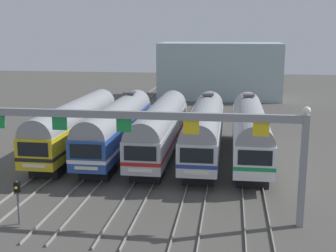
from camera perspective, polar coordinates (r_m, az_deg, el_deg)
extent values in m
plane|color=#4C4944|center=(40.45, -0.96, -3.80)|extent=(160.00, 160.00, 0.00)
cube|color=gray|center=(58.37, -6.65, 1.12)|extent=(0.07, 70.00, 0.15)
cube|color=gray|center=(58.03, -5.27, 1.09)|extent=(0.07, 70.00, 0.15)
cube|color=gray|center=(57.52, -2.88, 1.03)|extent=(0.07, 70.00, 0.15)
cube|color=gray|center=(57.27, -1.47, 0.99)|extent=(0.07, 70.00, 0.15)
cube|color=gray|center=(56.92, 0.98, 0.92)|extent=(0.07, 70.00, 0.15)
cube|color=gray|center=(56.77, 2.42, 0.88)|extent=(0.07, 70.00, 0.15)
cube|color=gray|center=(56.59, 4.91, 0.81)|extent=(0.07, 70.00, 0.15)
cube|color=gray|center=(56.53, 6.36, 0.77)|extent=(0.07, 70.00, 0.15)
cube|color=gray|center=(56.53, 8.86, 0.70)|extent=(0.07, 70.00, 0.15)
cube|color=gray|center=(56.57, 10.31, 0.66)|extent=(0.07, 70.00, 0.15)
cube|color=gold|center=(41.81, -11.60, -0.38)|extent=(2.85, 18.00, 2.35)
cube|color=black|center=(41.89, -11.58, -0.85)|extent=(2.88, 18.02, 0.28)
cylinder|color=gray|center=(41.58, -11.67, 1.20)|extent=(2.74, 17.64, 2.74)
cube|color=black|center=(33.58, -16.74, -2.86)|extent=(2.28, 0.06, 1.03)
cube|color=silver|center=(33.91, -16.61, -4.86)|extent=(1.71, 0.05, 0.24)
cube|color=black|center=(36.55, -14.77, -5.08)|extent=(2.28, 2.60, 1.05)
cube|color=black|center=(48.01, -9.03, -0.77)|extent=(2.28, 2.60, 1.05)
cube|color=#284C9E|center=(40.68, -6.41, -0.55)|extent=(2.85, 18.00, 2.35)
cube|color=white|center=(40.76, -6.40, -1.03)|extent=(2.88, 18.02, 0.28)
cylinder|color=gray|center=(40.44, -6.45, 1.07)|extent=(2.74, 17.64, 2.74)
cube|color=black|center=(32.17, -10.39, -3.19)|extent=(2.28, 0.06, 1.03)
cube|color=silver|center=(32.51, -10.31, -5.27)|extent=(1.71, 0.05, 0.24)
cube|color=black|center=(35.26, -8.88, -5.46)|extent=(2.28, 2.60, 1.05)
cube|color=black|center=(47.03, -4.47, -0.92)|extent=(2.28, 2.60, 1.05)
cube|color=#4C4C51|center=(45.03, -4.91, 4.22)|extent=(1.10, 1.10, 0.20)
cube|color=#B2B5BA|center=(39.90, -0.97, -0.72)|extent=(2.85, 18.00, 2.35)
cube|color=#B21E1E|center=(39.98, -0.97, -1.22)|extent=(2.88, 18.02, 0.28)
cylinder|color=gray|center=(39.66, -0.98, 0.93)|extent=(2.74, 17.64, 2.74)
cube|color=black|center=(31.18, -3.55, -3.50)|extent=(2.28, 0.06, 1.03)
cube|color=silver|center=(31.53, -3.52, -5.64)|extent=(1.71, 0.05, 0.24)
cube|color=black|center=(34.36, -2.60, -5.79)|extent=(2.28, 2.60, 1.05)
cube|color=black|center=(46.36, 0.25, -1.07)|extent=(2.28, 2.60, 1.05)
cube|color=silver|center=(39.50, 4.63, -0.90)|extent=(2.85, 18.00, 2.35)
cube|color=navy|center=(39.58, 4.62, -1.39)|extent=(2.88, 18.02, 0.28)
cylinder|color=gray|center=(39.25, 4.66, 0.78)|extent=(2.74, 17.64, 2.74)
cube|color=black|center=(30.66, 3.63, -3.77)|extent=(2.28, 0.06, 1.03)
cube|color=silver|center=(31.01, 3.60, -5.94)|extent=(1.71, 0.05, 0.24)
cube|color=black|center=(33.89, 3.94, -6.06)|extent=(2.28, 2.60, 1.05)
cube|color=black|center=(46.01, 5.07, -1.22)|extent=(2.28, 2.60, 1.05)
cube|color=#4C4C51|center=(43.96, 5.09, 4.02)|extent=(1.10, 1.10, 0.20)
cube|color=white|center=(39.48, 10.29, -1.06)|extent=(2.85, 18.00, 2.35)
cube|color=#198C4C|center=(39.56, 10.28, -1.56)|extent=(2.88, 18.02, 0.28)
cylinder|color=gray|center=(39.23, 10.36, 0.61)|extent=(2.74, 17.64, 2.74)
cube|color=black|center=(30.63, 10.94, -3.99)|extent=(2.28, 0.06, 1.03)
cube|color=silver|center=(30.98, 10.85, -6.16)|extent=(1.71, 0.05, 0.24)
cube|color=black|center=(33.86, 10.58, -6.26)|extent=(2.28, 2.60, 1.05)
cube|color=black|center=(45.99, 9.93, -1.36)|extent=(2.28, 2.60, 1.05)
cube|color=#4C4C51|center=(43.94, 10.19, 3.88)|extent=(1.10, 1.10, 0.20)
cube|color=gray|center=(26.45, 16.68, -5.59)|extent=(0.36, 0.36, 6.50)
cube|color=gray|center=(26.11, -5.61, 1.43)|extent=(20.41, 0.32, 0.44)
cube|color=#198C3F|center=(27.40, -13.54, 0.33)|extent=(0.90, 0.08, 0.80)
cube|color=#198C3F|center=(26.24, -5.58, 0.10)|extent=(0.90, 0.08, 0.80)
cube|color=yellow|center=(25.61, 2.94, -0.15)|extent=(0.90, 0.08, 0.80)
cube|color=yellow|center=(25.58, 11.68, -0.41)|extent=(0.90, 0.08, 0.80)
sphere|color=white|center=(25.64, 17.14, 1.89)|extent=(0.44, 0.44, 0.44)
cylinder|color=#59595E|center=(27.64, -18.43, -9.21)|extent=(0.12, 0.12, 2.61)
cube|color=black|center=(27.32, -18.56, -7.34)|extent=(0.28, 0.24, 0.60)
sphere|color=orange|center=(27.20, -18.69, -7.43)|extent=(0.18, 0.18, 0.18)
cube|color=#9EB2B7|center=(75.56, 6.56, 6.99)|extent=(19.66, 10.00, 9.02)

